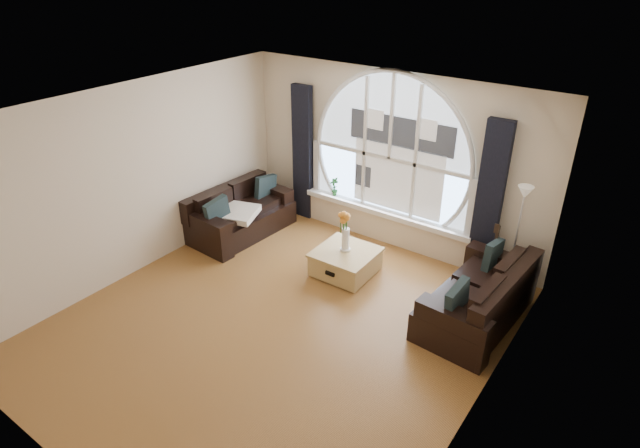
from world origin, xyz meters
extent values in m
cube|color=brown|center=(0.00, 0.00, 0.00)|extent=(5.00, 5.50, 0.01)
cube|color=silver|center=(0.00, 0.00, 2.70)|extent=(5.00, 5.50, 0.01)
cube|color=beige|center=(0.00, 2.75, 1.35)|extent=(5.00, 0.01, 2.70)
cube|color=beige|center=(0.00, -2.75, 1.35)|extent=(5.00, 0.01, 2.70)
cube|color=beige|center=(-2.50, 0.00, 1.35)|extent=(0.01, 5.50, 2.70)
cube|color=beige|center=(2.50, 0.00, 1.35)|extent=(0.01, 5.50, 2.70)
cube|color=silver|center=(2.20, 0.00, 2.35)|extent=(0.92, 5.50, 0.72)
cube|color=silver|center=(0.00, 2.72, 1.62)|extent=(2.60, 0.06, 2.15)
cube|color=white|center=(0.00, 2.65, 0.51)|extent=(2.90, 0.22, 0.08)
cube|color=white|center=(0.00, 2.69, 1.62)|extent=(2.76, 0.08, 2.15)
cube|color=silver|center=(0.15, 2.71, 1.50)|extent=(1.70, 0.02, 1.50)
cube|color=black|center=(-1.60, 2.63, 1.15)|extent=(0.35, 0.12, 2.30)
cube|color=black|center=(1.60, 2.63, 1.15)|extent=(0.35, 0.12, 2.30)
cube|color=black|center=(-2.03, 1.51, 0.40)|extent=(0.97, 1.78, 0.77)
cube|color=black|center=(1.96, 1.52, 0.40)|extent=(1.02, 1.84, 0.79)
cube|color=tan|center=(0.03, 1.49, 0.20)|extent=(0.85, 0.85, 0.41)
cube|color=silver|center=(-1.87, 1.29, 0.50)|extent=(0.69, 0.69, 0.10)
cube|color=white|center=(0.01, 1.51, 0.76)|extent=(0.24, 0.24, 0.70)
cube|color=#B2B2B2|center=(2.10, 2.36, 0.80)|extent=(0.24, 0.24, 1.60)
cube|color=brown|center=(1.88, 2.32, 0.53)|extent=(0.38, 0.27, 1.06)
imported|color=#1E6023|center=(-0.96, 2.65, 0.70)|extent=(0.19, 0.16, 0.31)
camera|label=1|loc=(3.54, -4.03, 4.26)|focal=29.76mm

